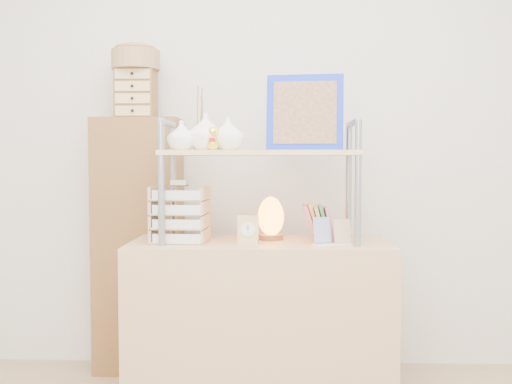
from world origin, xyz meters
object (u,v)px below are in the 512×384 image
desk (260,321)px  salt_lamp (271,218)px  letter_tray (180,217)px  cabinet (139,245)px

desk → salt_lamp: (0.05, 0.07, 0.48)m
desk → letter_tray: 0.61m
cabinet → salt_lamp: size_ratio=6.58×
salt_lamp → cabinet: bearing=156.7°
desk → letter_tray: bearing=-175.1°
desk → letter_tray: letter_tray is taller
cabinet → salt_lamp: bearing=-22.3°
letter_tray → desk: bearing=4.9°
cabinet → salt_lamp: cabinet is taller
cabinet → desk: bearing=-28.4°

